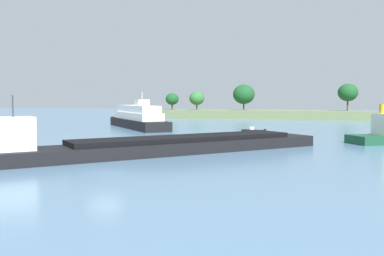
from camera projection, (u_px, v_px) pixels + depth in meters
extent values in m
plane|color=slate|center=(105.00, 174.00, 30.61)|extent=(400.00, 400.00, 0.00)
cube|color=#66754C|center=(276.00, 115.00, 115.78)|extent=(82.88, 10.61, 2.29)
cylinder|color=#513823|center=(172.00, 107.00, 125.16)|extent=(0.44, 0.44, 1.61)
ellipsoid|color=#194C23|center=(172.00, 99.00, 125.00)|extent=(3.91, 3.91, 3.52)
cylinder|color=#513823|center=(197.00, 107.00, 123.77)|extent=(0.44, 0.44, 1.60)
ellipsoid|color=#2D6B33|center=(197.00, 98.00, 123.59)|extent=(4.45, 4.45, 4.01)
cylinder|color=#513823|center=(244.00, 106.00, 120.48)|extent=(0.44, 0.44, 2.03)
ellipsoid|color=#194C23|center=(244.00, 94.00, 120.24)|extent=(6.22, 6.22, 5.60)
cylinder|color=#513823|center=(348.00, 106.00, 112.19)|extent=(0.44, 0.44, 2.84)
ellipsoid|color=#194C23|center=(348.00, 92.00, 111.95)|extent=(5.23, 5.23, 4.71)
cube|color=black|center=(253.00, 131.00, 69.50)|extent=(4.10, 2.62, 0.35)
cube|color=white|center=(252.00, 128.00, 69.64)|extent=(0.70, 0.79, 0.50)
cube|color=black|center=(265.00, 131.00, 68.26)|extent=(0.38, 0.40, 0.56)
cube|color=black|center=(138.00, 124.00, 78.84)|extent=(18.69, 21.49, 1.66)
cube|color=white|center=(137.00, 116.00, 78.74)|extent=(14.83, 16.97, 1.30)
cube|color=white|center=(138.00, 109.00, 78.28)|extent=(12.89, 14.76, 1.30)
cube|color=white|center=(142.00, 103.00, 75.85)|extent=(3.15, 3.19, 1.10)
cube|color=#937551|center=(124.00, 117.00, 87.46)|extent=(5.98, 5.99, 0.16)
cylinder|color=silver|center=(142.00, 96.00, 75.76)|extent=(0.10, 0.10, 1.40)
cylinder|color=gold|center=(382.00, 109.00, 51.02)|extent=(0.70, 0.70, 1.20)
cube|color=black|center=(173.00, 147.00, 42.33)|extent=(27.87, 27.67, 1.17)
cube|color=black|center=(186.00, 138.00, 43.02)|extent=(20.04, 19.91, 0.50)
cube|color=white|center=(14.00, 134.00, 34.76)|extent=(4.23, 4.22, 2.80)
cylinder|color=#333338|center=(13.00, 106.00, 34.60)|extent=(0.12, 0.12, 1.80)
cube|color=black|center=(295.00, 139.00, 50.66)|extent=(3.30, 3.32, 1.05)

